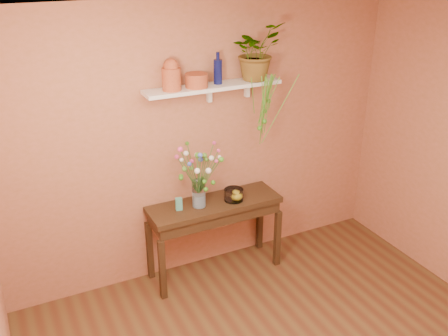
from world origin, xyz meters
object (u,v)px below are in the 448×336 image
(blue_bottle, at_px, (218,71))
(glass_vase, at_px, (199,195))
(glass_bowl, at_px, (234,195))
(sideboard, at_px, (215,212))
(terracotta_jug, at_px, (171,75))
(spider_plant, at_px, (256,51))
(bouquet, at_px, (199,165))

(blue_bottle, bearing_deg, glass_vase, -155.26)
(glass_bowl, bearing_deg, sideboard, 167.31)
(terracotta_jug, relative_size, glass_bowl, 1.45)
(spider_plant, bearing_deg, sideboard, -167.45)
(glass_vase, bearing_deg, bouquet, -93.25)
(sideboard, distance_m, glass_vase, 0.29)
(blue_bottle, xyz_separation_m, glass_bowl, (0.09, -0.16, -1.20))
(sideboard, height_order, glass_bowl, glass_bowl)
(spider_plant, bearing_deg, terracotta_jug, -178.65)
(sideboard, distance_m, bouquet, 0.58)
(terracotta_jug, xyz_separation_m, spider_plant, (0.84, 0.02, 0.13))
(sideboard, distance_m, glass_bowl, 0.26)
(glass_vase, height_order, glass_bowl, glass_vase)
(terracotta_jug, relative_size, glass_vase, 1.03)
(spider_plant, bearing_deg, glass_vase, -169.84)
(sideboard, distance_m, terracotta_jug, 1.44)
(sideboard, bearing_deg, terracotta_jug, 166.21)
(blue_bottle, height_order, glass_bowl, blue_bottle)
(sideboard, height_order, bouquet, bouquet)
(blue_bottle, height_order, glass_vase, blue_bottle)
(terracotta_jug, relative_size, bouquet, 0.54)
(terracotta_jug, height_order, glass_vase, terracotta_jug)
(bouquet, xyz_separation_m, glass_bowl, (0.36, -0.02, -0.38))
(terracotta_jug, bearing_deg, glass_bowl, -13.41)
(blue_bottle, xyz_separation_m, spider_plant, (0.39, -0.01, 0.14))
(glass_vase, distance_m, glass_bowl, 0.36)
(sideboard, distance_m, blue_bottle, 1.38)
(glass_vase, height_order, bouquet, bouquet)
(spider_plant, height_order, bouquet, spider_plant)
(blue_bottle, bearing_deg, sideboard, -130.77)
(glass_vase, bearing_deg, spider_plant, 10.16)
(terracotta_jug, height_order, glass_bowl, terracotta_jug)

